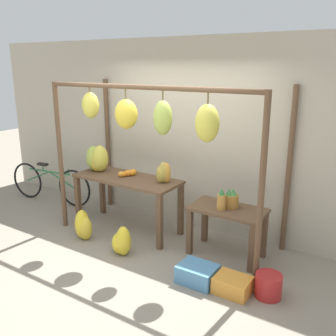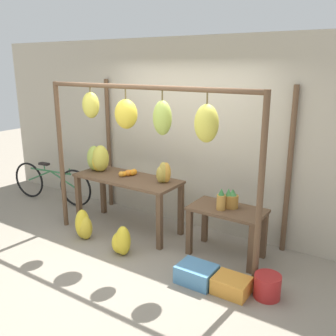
{
  "view_description": "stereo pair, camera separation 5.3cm",
  "coord_description": "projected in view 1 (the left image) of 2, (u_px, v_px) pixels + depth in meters",
  "views": [
    {
      "loc": [
        2.71,
        -3.27,
        2.42
      ],
      "look_at": [
        0.09,
        0.8,
        1.07
      ],
      "focal_mm": 40.0,
      "sensor_mm": 36.0,
      "label": 1
    },
    {
      "loc": [
        2.75,
        -3.24,
        2.42
      ],
      "look_at": [
        0.09,
        0.8,
        1.07
      ],
      "focal_mm": 40.0,
      "sensor_mm": 36.0,
      "label": 2
    }
  ],
  "objects": [
    {
      "name": "pineapple_cluster",
      "position": [
        229.0,
        200.0,
        4.71
      ],
      "size": [
        0.22,
        0.27,
        0.28
      ],
      "color": "#A3702D",
      "rests_on": "display_table_side"
    },
    {
      "name": "ground_plane",
      "position": [
        128.0,
        263.0,
        4.71
      ],
      "size": [
        20.0,
        20.0,
        0.0
      ],
      "primitive_type": "plane",
      "color": "gray"
    },
    {
      "name": "display_table_main",
      "position": [
        127.0,
        186.0,
        5.5
      ],
      "size": [
        1.62,
        0.64,
        0.82
      ],
      "color": "brown",
      "rests_on": "ground_plane"
    },
    {
      "name": "display_table_side",
      "position": [
        227.0,
        219.0,
        4.77
      ],
      "size": [
        0.95,
        0.53,
        0.66
      ],
      "color": "brown",
      "rests_on": "ground_plane"
    },
    {
      "name": "banana_pile_ground_right",
      "position": [
        122.0,
        242.0,
        4.89
      ],
      "size": [
        0.35,
        0.31,
        0.4
      ],
      "color": "yellow",
      "rests_on": "ground_plane"
    },
    {
      "name": "papaya_pile",
      "position": [
        163.0,
        173.0,
        5.19
      ],
      "size": [
        0.23,
        0.2,
        0.3
      ],
      "color": "#B2993D",
      "rests_on": "display_table_main"
    },
    {
      "name": "shop_wall_back",
      "position": [
        189.0,
        135.0,
        5.56
      ],
      "size": [
        8.0,
        0.08,
        2.8
      ],
      "color": "#B2A893",
      "rests_on": "ground_plane"
    },
    {
      "name": "fruit_crate_purple",
      "position": [
        233.0,
        285.0,
        4.08
      ],
      "size": [
        0.39,
        0.3,
        0.18
      ],
      "color": "orange",
      "rests_on": "ground_plane"
    },
    {
      "name": "banana_pile_ground_left",
      "position": [
        83.0,
        226.0,
        5.32
      ],
      "size": [
        0.32,
        0.3,
        0.43
      ],
      "color": "gold",
      "rests_on": "ground_plane"
    },
    {
      "name": "stall_awning",
      "position": [
        154.0,
        129.0,
        4.67
      ],
      "size": [
        3.13,
        1.21,
        2.18
      ],
      "color": "brown",
      "rests_on": "ground_plane"
    },
    {
      "name": "blue_bucket",
      "position": [
        268.0,
        286.0,
        4.01
      ],
      "size": [
        0.29,
        0.29,
        0.26
      ],
      "color": "#AD2323",
      "rests_on": "ground_plane"
    },
    {
      "name": "fruit_crate_white",
      "position": [
        198.0,
        274.0,
        4.28
      ],
      "size": [
        0.43,
        0.34,
        0.21
      ],
      "color": "#4C84B2",
      "rests_on": "ground_plane"
    },
    {
      "name": "parked_bicycle",
      "position": [
        50.0,
        183.0,
        6.72
      ],
      "size": [
        1.74,
        0.27,
        0.71
      ],
      "color": "black",
      "rests_on": "ground_plane"
    },
    {
      "name": "orange_pile",
      "position": [
        128.0,
        173.0,
        5.53
      ],
      "size": [
        0.18,
        0.27,
        0.09
      ],
      "color": "orange",
      "rests_on": "display_table_main"
    },
    {
      "name": "banana_pile_on_table",
      "position": [
        97.0,
        160.0,
        5.75
      ],
      "size": [
        0.41,
        0.37,
        0.41
      ],
      "color": "gold",
      "rests_on": "display_table_main"
    }
  ]
}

